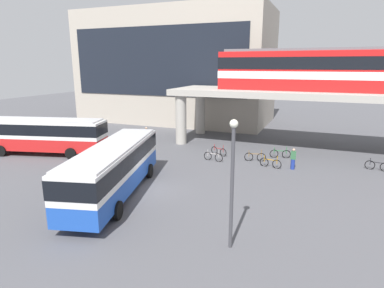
% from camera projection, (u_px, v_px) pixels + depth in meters
% --- Properties ---
extents(ground_plane, '(120.00, 120.00, 0.00)m').
position_uv_depth(ground_plane, '(202.00, 152.00, 30.36)').
color(ground_plane, '#515156').
extents(station_building, '(26.34, 12.63, 15.15)m').
position_uv_depth(station_building, '(176.00, 67.00, 46.53)').
color(station_building, '#B2A899').
rests_on(station_building, ground_plane).
extents(elevated_platform, '(33.18, 7.22, 5.57)m').
position_uv_depth(elevated_platform, '(348.00, 100.00, 29.51)').
color(elevated_platform, '#ADA89E').
rests_on(elevated_platform, ground_plane).
extents(train, '(26.04, 2.96, 3.84)m').
position_uv_depth(train, '(365.00, 70.00, 28.50)').
color(train, red).
rests_on(train, elevated_platform).
extents(bus_main, '(5.26, 11.32, 3.22)m').
position_uv_depth(bus_main, '(114.00, 165.00, 19.95)').
color(bus_main, '#1E4CB2').
rests_on(bus_main, ground_plane).
extents(bus_secondary, '(11.32, 5.24, 3.22)m').
position_uv_depth(bus_secondary, '(44.00, 133.00, 29.35)').
color(bus_secondary, red).
rests_on(bus_secondary, ground_plane).
extents(bicycle_green, '(1.75, 0.50, 1.04)m').
position_uv_depth(bicycle_green, '(280.00, 154.00, 28.54)').
color(bicycle_green, black).
rests_on(bicycle_green, ground_plane).
extents(bicycle_silver, '(1.78, 0.35, 1.04)m').
position_uv_depth(bicycle_silver, '(213.00, 157.00, 27.64)').
color(bicycle_silver, black).
rests_on(bicycle_silver, ground_plane).
extents(bicycle_red, '(1.66, 0.77, 1.04)m').
position_uv_depth(bicycle_red, '(219.00, 151.00, 29.38)').
color(bicycle_red, black).
rests_on(bicycle_red, ground_plane).
extents(bicycle_brown, '(1.75, 0.50, 1.04)m').
position_uv_depth(bicycle_brown, '(255.00, 157.00, 27.58)').
color(bicycle_brown, black).
rests_on(bicycle_brown, ground_plane).
extents(bicycle_black, '(1.77, 0.39, 1.04)m').
position_uv_depth(bicycle_black, '(378.00, 166.00, 25.14)').
color(bicycle_black, black).
rests_on(bicycle_black, ground_plane).
extents(bicycle_orange, '(1.77, 0.41, 1.04)m').
position_uv_depth(bicycle_orange, '(270.00, 163.00, 25.88)').
color(bicycle_orange, black).
rests_on(bicycle_orange, ground_plane).
extents(pedestrian_waiting_near_stop, '(0.47, 0.40, 1.69)m').
position_uv_depth(pedestrian_waiting_near_stop, '(146.00, 136.00, 33.80)').
color(pedestrian_waiting_near_stop, '#33663F').
rests_on(pedestrian_waiting_near_stop, ground_plane).
extents(pedestrian_by_bike_rack, '(0.42, 0.32, 1.67)m').
position_uv_depth(pedestrian_by_bike_rack, '(293.00, 160.00, 25.33)').
color(pedestrian_by_bike_rack, navy).
rests_on(pedestrian_by_bike_rack, ground_plane).
extents(lamp_post, '(0.36, 0.36, 5.81)m').
position_uv_depth(lamp_post, '(232.00, 174.00, 13.82)').
color(lamp_post, '#3F3F44').
rests_on(lamp_post, ground_plane).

